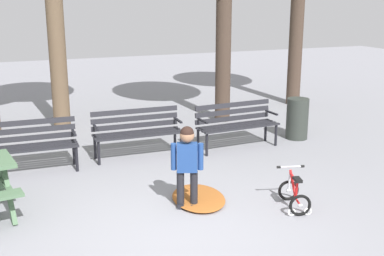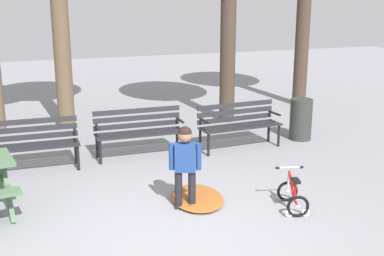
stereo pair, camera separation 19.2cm
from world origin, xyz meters
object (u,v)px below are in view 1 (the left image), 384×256
at_px(kids_bicycle, 294,194).
at_px(trash_bin, 297,119).
at_px(park_bench_left, 137,129).
at_px(child_standing, 187,160).
at_px(park_bench_right, 236,121).
at_px(park_bench_far_left, 27,142).

bearing_deg(kids_bicycle, trash_bin, 56.09).
bearing_deg(kids_bicycle, park_bench_left, 114.30).
xyz_separation_m(child_standing, trash_bin, (3.31, 2.35, -0.27)).
xyz_separation_m(park_bench_left, trash_bin, (3.32, -0.10, -0.10)).
distance_m(park_bench_right, kids_bicycle, 2.90).
bearing_deg(park_bench_far_left, trash_bin, 0.46).
distance_m(park_bench_far_left, trash_bin, 5.22).
xyz_separation_m(park_bench_right, trash_bin, (1.43, 0.08, -0.10)).
relative_size(park_bench_far_left, park_bench_right, 0.99).
height_order(park_bench_left, trash_bin, park_bench_left).
relative_size(park_bench_far_left, kids_bicycle, 2.60).
relative_size(park_bench_left, park_bench_right, 0.99).
xyz_separation_m(park_bench_far_left, park_bench_left, (1.90, 0.14, 0.00)).
distance_m(park_bench_far_left, park_bench_right, 3.79).
bearing_deg(trash_bin, park_bench_right, -176.81).
xyz_separation_m(park_bench_right, child_standing, (-1.88, -2.27, 0.17)).
height_order(park_bench_left, child_standing, child_standing).
xyz_separation_m(park_bench_left, kids_bicycle, (1.36, -3.01, -0.31)).
distance_m(park_bench_left, trash_bin, 3.32).
distance_m(park_bench_far_left, park_bench_left, 1.90).
height_order(park_bench_far_left, park_bench_left, same).
relative_size(park_bench_left, child_standing, 1.40).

